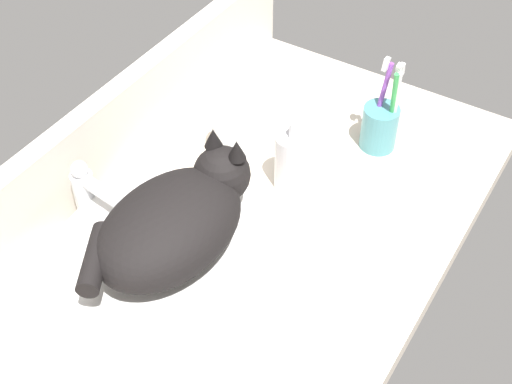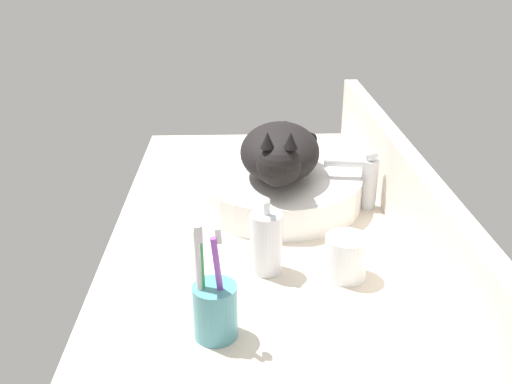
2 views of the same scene
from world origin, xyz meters
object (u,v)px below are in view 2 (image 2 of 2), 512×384
at_px(faucet, 364,176).
at_px(water_glass, 346,259).
at_px(sink_basin, 279,189).
at_px(cat, 280,152).
at_px(soap_dispenser, 268,242).
at_px(toothbrush_cup, 214,307).

xyz_separation_m(faucet, water_glass, (0.28, -0.09, -0.04)).
xyz_separation_m(sink_basin, cat, (0.01, -0.00, 0.09)).
distance_m(sink_basin, soap_dispenser, 0.28).
bearing_deg(faucet, soap_dispenser, -41.15).
xyz_separation_m(faucet, soap_dispenser, (0.25, -0.22, -0.02)).
bearing_deg(faucet, toothbrush_cup, -35.65).
bearing_deg(water_glass, sink_basin, -162.65).
xyz_separation_m(sink_basin, toothbrush_cup, (0.46, -0.13, 0.01)).
bearing_deg(soap_dispenser, faucet, 138.85).
relative_size(soap_dispenser, water_glass, 1.88).
bearing_deg(cat, toothbrush_cup, -16.09).
distance_m(sink_basin, faucet, 0.19).
height_order(cat, soap_dispenser, cat).
distance_m(cat, faucet, 0.19).
relative_size(toothbrush_cup, water_glass, 2.44).
relative_size(sink_basin, soap_dispenser, 2.50).
xyz_separation_m(faucet, toothbrush_cup, (0.43, -0.31, -0.02)).
relative_size(sink_basin, faucet, 2.65).
bearing_deg(cat, soap_dispenser, -8.50).
bearing_deg(sink_basin, toothbrush_cup, -15.69).
relative_size(cat, soap_dispenser, 2.22).
bearing_deg(sink_basin, soap_dispenser, -8.19).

